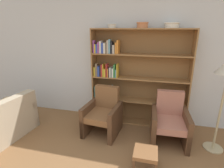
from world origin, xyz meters
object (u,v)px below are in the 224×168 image
(armchair_leather, at_px, (103,114))
(bowl_slate, at_px, (142,25))
(bowl_terracotta, at_px, (112,26))
(armchair_cushioned, at_px, (169,121))
(footstool, at_px, (146,155))
(bowl_olive, at_px, (172,25))
(bookshelf, at_px, (130,78))

(armchair_leather, bearing_deg, bowl_slate, -134.35)
(bowl_terracotta, xyz_separation_m, armchair_leather, (-0.05, -0.53, -1.67))
(bowl_slate, xyz_separation_m, armchair_leather, (-0.64, -0.53, -1.68))
(armchair_cushioned, bearing_deg, bowl_slate, -42.90)
(armchair_leather, relative_size, armchair_cushioned, 1.00)
(bowl_terracotta, xyz_separation_m, bowl_slate, (0.60, -0.00, 0.02))
(footstool, bearing_deg, armchair_cushioned, 66.12)
(bowl_terracotta, bearing_deg, footstool, -58.38)
(bowl_olive, bearing_deg, armchair_cushioned, -80.81)
(bowl_terracotta, relative_size, bowl_slate, 0.74)
(armchair_cushioned, bearing_deg, bookshelf, -35.86)
(bookshelf, xyz_separation_m, bowl_olive, (0.74, -0.02, 1.07))
(bowl_olive, relative_size, armchair_cushioned, 0.30)
(bowl_slate, distance_m, armchair_cushioned, 1.87)
(bowl_terracotta, bearing_deg, armchair_cushioned, -23.71)
(bowl_terracotta, height_order, bowl_olive, bowl_olive)
(bowl_terracotta, relative_size, armchair_cushioned, 0.19)
(bowl_terracotta, bearing_deg, bookshelf, 2.96)
(bookshelf, xyz_separation_m, footstool, (0.46, -1.39, -0.73))
(armchair_leather, height_order, footstool, armchair_leather)
(bookshelf, xyz_separation_m, bowl_terracotta, (-0.39, -0.02, 1.06))
(bowl_slate, height_order, armchair_leather, bowl_slate)
(bookshelf, distance_m, armchair_cushioned, 1.16)
(bowl_olive, height_order, armchair_cushioned, bowl_olive)
(bowl_terracotta, height_order, armchair_leather, bowl_terracotta)
(armchair_leather, bearing_deg, bowl_olive, -149.62)
(bowl_olive, distance_m, armchair_leather, 2.12)
(bowl_terracotta, relative_size, bowl_olive, 0.61)
(bowl_slate, distance_m, footstool, 2.28)
(armchair_leather, bearing_deg, bookshelf, -122.07)
(armchair_cushioned, bearing_deg, footstool, 64.03)
(bowl_slate, distance_m, bowl_olive, 0.53)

